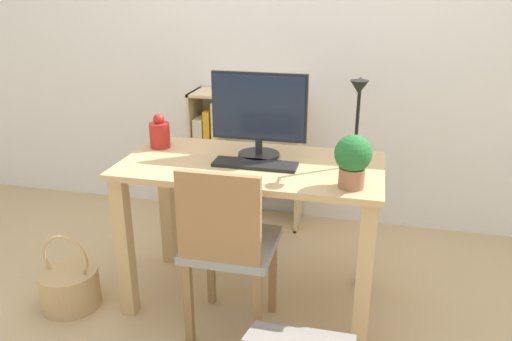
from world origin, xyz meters
name	(u,v)px	position (x,y,z in m)	size (l,w,h in m)	color
ground_plane	(252,297)	(0.00, 0.00, 0.00)	(10.00, 10.00, 0.00)	tan
wall_back	(292,29)	(0.00, 1.09, 1.30)	(8.00, 0.05, 2.60)	silver
desk	(251,193)	(0.00, 0.00, 0.61)	(1.26, 0.63, 0.77)	tan
monitor	(259,112)	(0.01, 0.10, 1.00)	(0.47, 0.21, 0.42)	#232326
keyboard	(255,164)	(0.03, -0.04, 0.78)	(0.40, 0.12, 0.02)	black
vase	(160,133)	(-0.52, 0.12, 0.84)	(0.11, 0.11, 0.18)	#B2231E
desk_lamp	(357,116)	(0.48, 0.02, 1.03)	(0.10, 0.19, 0.42)	black
potted_plant	(353,159)	(0.49, -0.20, 0.90)	(0.16, 0.16, 0.23)	#9E6647
chair	(228,245)	(-0.03, -0.31, 0.49)	(0.40, 0.40, 0.87)	gray
bookshelf	(229,163)	(-0.39, 0.91, 0.41)	(0.74, 0.28, 0.91)	#D8BC8C
basket	(70,286)	(-0.90, -0.28, 0.11)	(0.30, 0.30, 0.40)	tan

